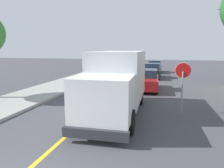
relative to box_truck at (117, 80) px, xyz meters
The scene contains 6 objects.
centre_line_yellow 4.04m from the box_truck, 110.07° to the left, with size 0.16×56.00×0.01m, color gold.
box_truck is the anchor object (origin of this frame).
parked_car_near 6.79m from the box_truck, 81.31° to the left, with size 1.96×4.46×1.67m.
parked_car_mid 13.94m from the box_truck, 85.59° to the left, with size 1.90×4.44×1.67m.
parked_car_far 19.67m from the box_truck, 86.95° to the left, with size 1.89×4.44×1.67m.
stop_sign 3.37m from the box_truck, 13.83° to the left, with size 0.80×0.10×2.65m.
Camera 1 is at (3.56, -3.76, 3.35)m, focal length 33.51 mm.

